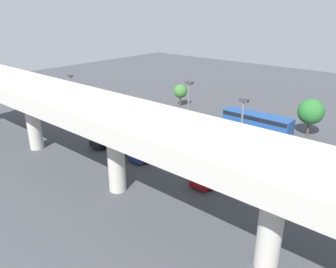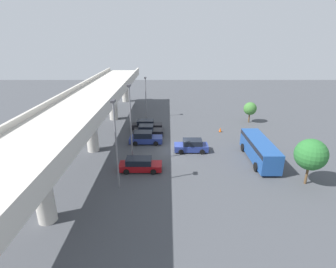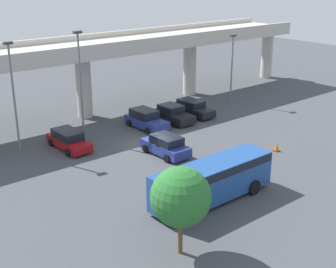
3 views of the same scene
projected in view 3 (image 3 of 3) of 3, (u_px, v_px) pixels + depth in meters
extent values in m
plane|color=#424449|center=(153.00, 147.00, 38.47)|extent=(118.54, 118.54, 0.00)
cube|color=#BCB7AD|center=(82.00, 50.00, 44.09)|extent=(55.32, 6.60, 0.90)
cube|color=#BCB7AD|center=(99.00, 47.00, 41.57)|extent=(55.32, 0.30, 0.55)
cube|color=#BCB7AD|center=(65.00, 39.00, 46.13)|extent=(55.32, 0.30, 0.55)
cylinder|color=#BCB7AD|center=(84.00, 87.00, 45.27)|extent=(1.48, 1.48, 6.11)
cylinder|color=#BCB7AD|center=(190.00, 68.00, 53.59)|extent=(1.48, 1.48, 6.11)
cylinder|color=#BCB7AD|center=(267.00, 54.00, 61.90)|extent=(1.48, 1.48, 6.11)
cube|color=maroon|center=(69.00, 143.00, 38.04)|extent=(1.77, 4.70, 0.67)
cube|color=black|center=(67.00, 134.00, 37.94)|extent=(1.63, 2.76, 0.66)
cylinder|color=black|center=(88.00, 147.00, 37.60)|extent=(0.22, 0.62, 0.62)
cylinder|color=black|center=(68.00, 153.00, 36.51)|extent=(0.22, 0.62, 0.62)
cylinder|color=black|center=(70.00, 138.00, 39.71)|extent=(0.22, 0.62, 0.62)
cylinder|color=black|center=(51.00, 142.00, 38.62)|extent=(0.22, 0.62, 0.62)
cube|color=navy|center=(165.00, 148.00, 36.79)|extent=(1.81, 4.31, 0.77)
cube|color=black|center=(167.00, 140.00, 36.43)|extent=(1.67, 2.43, 0.65)
cylinder|color=black|center=(146.00, 149.00, 37.28)|extent=(0.22, 0.65, 0.65)
cylinder|color=black|center=(164.00, 143.00, 38.40)|extent=(0.22, 0.65, 0.65)
cylinder|color=black|center=(167.00, 159.00, 35.35)|extent=(0.22, 0.65, 0.65)
cylinder|color=black|center=(185.00, 153.00, 36.46)|extent=(0.22, 0.65, 0.65)
cube|color=navy|center=(147.00, 122.00, 42.83)|extent=(1.87, 4.53, 0.77)
cube|color=black|center=(144.00, 113.00, 42.84)|extent=(1.72, 2.48, 0.74)
cylinder|color=black|center=(165.00, 126.00, 42.47)|extent=(0.22, 0.65, 0.65)
cylinder|color=black|center=(148.00, 131.00, 41.31)|extent=(0.22, 0.65, 0.65)
cylinder|color=black|center=(146.00, 119.00, 44.50)|extent=(0.22, 0.65, 0.65)
cylinder|color=black|center=(129.00, 123.00, 43.35)|extent=(0.22, 0.65, 0.65)
cube|color=black|center=(173.00, 116.00, 44.57)|extent=(1.95, 4.39, 0.76)
cube|color=black|center=(171.00, 108.00, 44.58)|extent=(1.79, 2.11, 0.67)
cylinder|color=black|center=(191.00, 120.00, 44.26)|extent=(0.22, 0.62, 0.62)
cylinder|color=black|center=(175.00, 124.00, 43.06)|extent=(0.22, 0.62, 0.62)
cylinder|color=black|center=(172.00, 114.00, 46.23)|extent=(0.22, 0.62, 0.62)
cylinder|color=black|center=(156.00, 117.00, 45.04)|extent=(0.22, 0.62, 0.62)
cube|color=black|center=(193.00, 110.00, 46.62)|extent=(1.79, 4.83, 0.72)
cube|color=black|center=(191.00, 103.00, 46.58)|extent=(1.65, 2.61, 0.60)
cylinder|color=black|center=(210.00, 114.00, 46.16)|extent=(0.22, 0.66, 0.66)
cylinder|color=black|center=(196.00, 117.00, 45.06)|extent=(0.22, 0.66, 0.66)
cylinder|color=black|center=(189.00, 107.00, 48.33)|extent=(0.22, 0.66, 0.66)
cylinder|color=black|center=(176.00, 110.00, 47.23)|extent=(0.22, 0.66, 0.66)
cube|color=#1E478C|center=(213.00, 180.00, 29.23)|extent=(8.72, 2.23, 2.27)
cube|color=black|center=(213.00, 168.00, 28.96)|extent=(8.54, 2.27, 0.50)
cylinder|color=black|center=(193.00, 214.00, 27.09)|extent=(0.99, 0.29, 0.99)
cylinder|color=black|center=(168.00, 200.00, 28.74)|extent=(0.99, 0.29, 0.99)
cylinder|color=black|center=(254.00, 187.00, 30.34)|extent=(0.99, 0.29, 0.99)
cylinder|color=black|center=(229.00, 176.00, 31.99)|extent=(0.99, 0.29, 0.99)
cylinder|color=slate|center=(14.00, 100.00, 35.99)|extent=(0.16, 0.16, 8.58)
cube|color=#333338|center=(8.00, 43.00, 34.51)|extent=(0.70, 0.35, 0.20)
cylinder|color=slate|center=(81.00, 88.00, 38.75)|extent=(0.16, 0.16, 8.99)
cube|color=#333338|center=(77.00, 32.00, 37.20)|extent=(0.70, 0.35, 0.20)
cylinder|color=slate|center=(232.00, 71.00, 49.71)|extent=(0.16, 0.16, 7.17)
cube|color=#333338|center=(233.00, 36.00, 48.46)|extent=(0.70, 0.35, 0.20)
cylinder|color=brown|center=(180.00, 237.00, 23.96)|extent=(0.24, 0.24, 1.91)
sphere|color=#286B2D|center=(181.00, 197.00, 23.19)|extent=(3.10, 3.10, 3.10)
cube|color=black|center=(276.00, 151.00, 37.64)|extent=(0.44, 0.44, 0.04)
cone|color=#EA590F|center=(277.00, 147.00, 37.53)|extent=(0.40, 0.40, 0.70)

